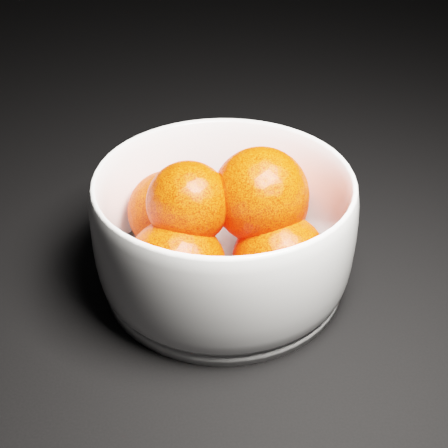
{
  "coord_description": "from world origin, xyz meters",
  "views": [
    {
      "loc": [
        0.23,
        -0.22,
        0.4
      ],
      "look_at": [
        0.25,
        0.25,
        0.07
      ],
      "focal_mm": 50.0,
      "sensor_mm": 36.0,
      "label": 1
    }
  ],
  "objects": [
    {
      "name": "bowl",
      "position": [
        0.25,
        0.25,
        0.06
      ],
      "size": [
        0.24,
        0.24,
        0.12
      ],
      "rotation": [
        0.0,
        0.0,
        -0.11
      ],
      "color": "white",
      "rests_on": "ground"
    },
    {
      "name": "orange_pile",
      "position": [
        0.25,
        0.24,
        0.07
      ],
      "size": [
        0.18,
        0.19,
        0.14
      ],
      "color": "#FE2A04",
      "rests_on": "bowl"
    }
  ]
}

